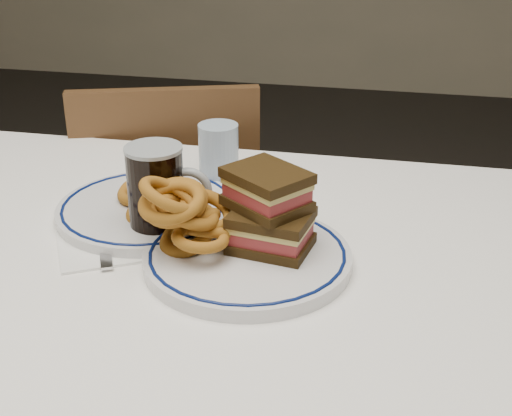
% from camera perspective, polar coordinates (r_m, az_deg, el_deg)
% --- Properties ---
extents(dining_table, '(1.27, 0.87, 0.75)m').
position_cam_1_polar(dining_table, '(1.10, -11.67, -8.03)').
color(dining_table, white).
rests_on(dining_table, floor).
extents(chair_far, '(0.49, 0.49, 0.84)m').
position_cam_1_polar(chair_far, '(1.70, -6.71, -2.09)').
color(chair_far, '#442C16').
rests_on(chair_far, floor).
extents(main_plate, '(0.29, 0.29, 0.02)m').
position_cam_1_polar(main_plate, '(0.98, -0.70, -3.94)').
color(main_plate, silver).
rests_on(main_plate, dining_table).
extents(reuben_sandwich, '(0.14, 0.13, 0.11)m').
position_cam_1_polar(reuben_sandwich, '(0.97, 1.05, -0.15)').
color(reuben_sandwich, black).
rests_on(reuben_sandwich, main_plate).
extents(onion_rings_main, '(0.14, 0.13, 0.14)m').
position_cam_1_polar(onion_rings_main, '(0.97, -5.39, -0.58)').
color(onion_rings_main, brown).
rests_on(onion_rings_main, main_plate).
extents(ketchup_ramekin, '(0.06, 0.06, 0.04)m').
position_cam_1_polar(ketchup_ramekin, '(1.06, -0.98, 0.14)').
color(ketchup_ramekin, silver).
rests_on(ketchup_ramekin, main_plate).
extents(beer_mug, '(0.12, 0.08, 0.14)m').
position_cam_1_polar(beer_mug, '(1.04, -7.85, 1.37)').
color(beer_mug, black).
rests_on(beer_mug, dining_table).
extents(water_glass, '(0.07, 0.07, 0.11)m').
position_cam_1_polar(water_glass, '(1.21, -3.00, 4.28)').
color(water_glass, '#A1B7D0').
rests_on(water_glass, dining_table).
extents(far_plate, '(0.28, 0.28, 0.02)m').
position_cam_1_polar(far_plate, '(1.12, -8.63, -0.12)').
color(far_plate, silver).
rests_on(far_plate, dining_table).
extents(onion_rings_far, '(0.13, 0.14, 0.08)m').
position_cam_1_polar(onion_rings_far, '(1.11, -8.33, 1.07)').
color(onion_rings_far, brown).
rests_on(onion_rings_far, far_plate).
extents(napkin_fork, '(0.18, 0.18, 0.01)m').
position_cam_1_polar(napkin_fork, '(1.05, -12.01, -2.82)').
color(napkin_fork, white).
rests_on(napkin_fork, dining_table).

